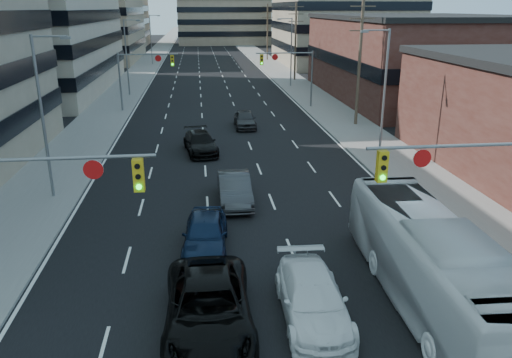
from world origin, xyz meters
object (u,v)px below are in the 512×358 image
Objects in this scene: black_pickup at (208,307)px; white_van at (313,299)px; transit_bus at (432,264)px; sedan_blue at (205,233)px.

black_pickup is 3.61m from white_van.
black_pickup is at bearing -174.12° from white_van.
sedan_blue is at bearing 148.25° from transit_bus.
black_pickup reaches higher than white_van.
white_van is at bearing -53.39° from sedan_blue.
transit_bus is (4.40, 0.38, 0.87)m from white_van.
white_van is 1.12× the size of sedan_blue.
white_van is at bearing 4.50° from black_pickup.
transit_bus is at bearing 6.53° from white_van.
transit_bus is (8.00, 0.65, 0.78)m from black_pickup.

